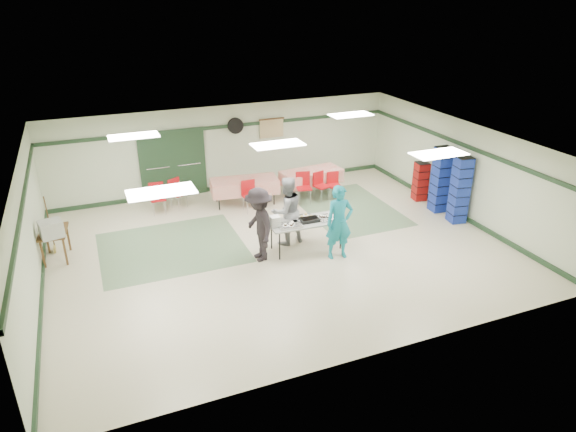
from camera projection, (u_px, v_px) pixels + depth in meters
name	position (u px, v px, depth m)	size (l,w,h in m)	color
floor	(279.00, 247.00, 12.95)	(11.00, 11.00, 0.00)	beige
ceiling	(278.00, 144.00, 11.84)	(11.00, 11.00, 0.00)	silver
wall_back	(227.00, 148.00, 16.19)	(11.00, 11.00, 0.00)	beige
wall_front	(375.00, 291.00, 8.59)	(11.00, 11.00, 0.00)	beige
wall_left	(28.00, 236.00, 10.50)	(9.00, 9.00, 0.00)	beige
wall_right	(462.00, 170.00, 14.29)	(9.00, 9.00, 0.00)	beige
trim_back	(226.00, 126.00, 15.88)	(11.00, 0.06, 0.10)	#1E3720
baseboard_back	(229.00, 186.00, 16.70)	(11.00, 0.06, 0.12)	#1E3720
trim_left	(22.00, 204.00, 10.22)	(9.00, 0.06, 0.10)	#1E3720
baseboard_left	(42.00, 289.00, 11.04)	(9.00, 0.06, 0.12)	#1E3720
trim_right	(465.00, 145.00, 13.99)	(9.00, 0.06, 0.10)	#1E3720
baseboard_right	(455.00, 212.00, 14.81)	(9.00, 0.06, 0.12)	#1E3720
green_patch_a	(172.00, 247.00, 12.93)	(3.50, 3.00, 0.01)	slate
green_patch_b	(348.00, 209.00, 15.18)	(2.50, 3.50, 0.01)	slate
double_door_left	(157.00, 166.00, 15.51)	(0.90, 0.06, 2.10)	gray
double_door_right	(189.00, 162.00, 15.84)	(0.90, 0.06, 2.10)	gray
door_frame	(173.00, 164.00, 15.65)	(2.00, 0.03, 2.15)	#1E3720
wall_fan	(235.00, 126.00, 15.96)	(0.50, 0.50, 0.10)	black
scroll_banner	(272.00, 128.00, 16.46)	(0.80, 0.02, 0.60)	tan
serving_table	(306.00, 223.00, 12.59)	(1.89, 0.81, 0.76)	#9D9D99
sheet_tray_right	(329.00, 218.00, 12.71)	(0.54, 0.41, 0.02)	silver
sheet_tray_mid	(303.00, 218.00, 12.68)	(0.58, 0.44, 0.02)	silver
sheet_tray_left	(289.00, 225.00, 12.31)	(0.56, 0.42, 0.02)	silver
baking_pan	(309.00, 220.00, 12.54)	(0.46, 0.29, 0.08)	black
foam_box_stack	(275.00, 221.00, 12.25)	(0.23, 0.21, 0.26)	white
volunteer_teal	(339.00, 222.00, 12.13)	(0.67, 0.44, 1.83)	teal
volunteer_grey	(287.00, 211.00, 12.83)	(0.86, 0.67, 1.77)	gray
volunteer_dark	(259.00, 225.00, 12.03)	(1.17, 0.67, 1.81)	black
dining_table_a	(311.00, 176.00, 16.11)	(1.98, 1.03, 0.77)	red
dining_table_b	(245.00, 185.00, 15.35)	(2.08, 1.14, 0.77)	red
chair_a	(320.00, 183.00, 15.65)	(0.50, 0.50, 0.87)	#AC0D0F
chair_b	(303.00, 184.00, 15.45)	(0.52, 0.52, 0.94)	#AC0D0F
chair_c	(333.00, 182.00, 15.82)	(0.43, 0.43, 0.81)	#AC0D0F
chair_d	(249.00, 192.00, 14.87)	(0.44, 0.44, 0.91)	#AC0D0F
chair_loose_a	(176.00, 190.00, 15.09)	(0.56, 0.56, 0.88)	#AC0D0F
chair_loose_b	(157.00, 195.00, 14.73)	(0.43, 0.43, 0.89)	#AC0D0F
crate_stack_blue_a	(441.00, 180.00, 14.67)	(0.42, 0.42, 1.92)	navy
crate_stack_red	(420.00, 181.00, 15.59)	(0.37, 0.37, 1.20)	maroon
crate_stack_blue_b	(460.00, 190.00, 13.98)	(0.41, 0.41, 1.89)	navy
printer_table	(54.00, 235.00, 12.14)	(0.70, 1.00, 0.74)	brown
office_printer	(51.00, 229.00, 11.75)	(0.49, 0.43, 0.39)	#ACACA7
broom	(49.00, 223.00, 12.48)	(0.03, 0.03, 1.47)	brown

